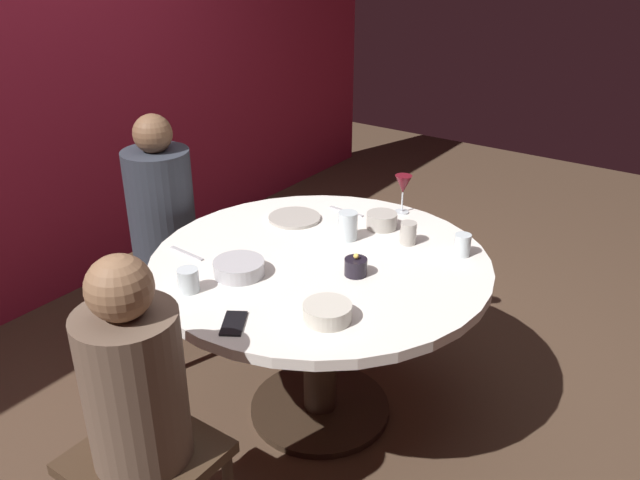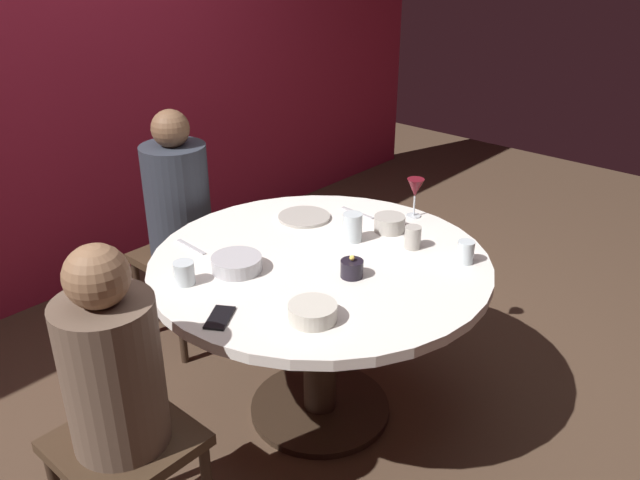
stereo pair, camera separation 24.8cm
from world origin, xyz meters
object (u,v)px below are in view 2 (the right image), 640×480
(seated_diner_back, at_px, (178,205))
(dinner_plate, at_px, (304,217))
(dining_table, at_px, (320,293))
(bowl_salad_center, at_px, (313,312))
(cup_center_front, at_px, (413,237))
(wine_glass, at_px, (415,189))
(candle_holder, at_px, (352,268))
(cell_phone, at_px, (220,318))
(cup_by_left_diner, at_px, (353,227))
(cup_near_candle, at_px, (184,273))
(bowl_serving_large, at_px, (237,264))
(cup_by_right_diner, at_px, (466,252))
(bowl_small_white, at_px, (390,224))
(seated_diner_left, at_px, (114,378))

(seated_diner_back, height_order, dinner_plate, seated_diner_back)
(dining_table, distance_m, bowl_salad_center, 0.47)
(cup_center_front, bearing_deg, wine_glass, 33.19)
(candle_holder, relative_size, cell_phone, 0.62)
(seated_diner_back, distance_m, wine_glass, 1.11)
(dining_table, relative_size, cup_by_left_diner, 11.17)
(dining_table, height_order, cup_near_candle, cup_near_candle)
(cell_phone, distance_m, bowl_serving_large, 0.34)
(dinner_plate, height_order, cup_by_right_diner, cup_by_right_diner)
(cup_by_left_diner, height_order, cup_center_front, cup_by_left_diner)
(dinner_plate, distance_m, cup_near_candle, 0.71)
(wine_glass, xyz_separation_m, cup_by_left_diner, (-0.37, 0.05, -0.07))
(cell_phone, height_order, cup_center_front, cup_center_front)
(dinner_plate, height_order, cell_phone, dinner_plate)
(dining_table, height_order, cup_by_right_diner, cup_by_right_diner)
(dinner_plate, relative_size, cup_by_right_diner, 2.58)
(candle_holder, bearing_deg, cup_center_front, -5.25)
(dinner_plate, xyz_separation_m, bowl_salad_center, (-0.58, -0.58, 0.02))
(dining_table, relative_size, candle_holder, 15.26)
(cell_phone, bearing_deg, dining_table, 61.98)
(bowl_small_white, distance_m, cup_by_left_diner, 0.19)
(dining_table, height_order, dinner_plate, dinner_plate)
(seated_diner_back, height_order, bowl_salad_center, seated_diner_back)
(cup_by_left_diner, bearing_deg, bowl_serving_large, 161.61)
(candle_holder, xyz_separation_m, bowl_small_white, (0.42, 0.13, 0.00))
(cup_by_left_diner, bearing_deg, cup_near_candle, 161.59)
(dinner_plate, height_order, bowl_serving_large, bowl_serving_large)
(dinner_plate, bearing_deg, cup_near_candle, -174.13)
(bowl_salad_center, height_order, bowl_small_white, bowl_small_white)
(seated_diner_back, distance_m, cell_phone, 1.07)
(bowl_small_white, relative_size, cup_by_left_diner, 1.10)
(seated_diner_left, height_order, bowl_small_white, seated_diner_left)
(bowl_small_white, bearing_deg, cup_center_front, -113.45)
(seated_diner_back, distance_m, cup_by_left_diner, 0.91)
(seated_diner_back, distance_m, dinner_plate, 0.63)
(dinner_plate, distance_m, bowl_small_white, 0.39)
(cup_near_candle, relative_size, cup_center_front, 0.93)
(wine_glass, xyz_separation_m, cup_by_right_diner, (-0.24, -0.40, -0.08))
(bowl_salad_center, bearing_deg, cup_by_right_diner, -13.63)
(bowl_salad_center, bearing_deg, cup_by_left_diner, 26.85)
(bowl_salad_center, bearing_deg, cell_phone, 130.61)
(cup_center_front, bearing_deg, cell_phone, 168.44)
(cell_phone, bearing_deg, cup_by_right_diner, 33.70)
(wine_glass, relative_size, bowl_serving_large, 0.93)
(dining_table, xyz_separation_m, cup_center_front, (0.32, -0.21, 0.20))
(dining_table, xyz_separation_m, seated_diner_left, (-0.92, 0.00, 0.12))
(dining_table, xyz_separation_m, cup_by_left_diner, (0.21, 0.01, 0.21))
(seated_diner_left, relative_size, cup_near_candle, 13.34)
(seated_diner_back, distance_m, bowl_small_white, 1.02)
(cell_phone, xyz_separation_m, bowl_salad_center, (0.20, -0.23, 0.02))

